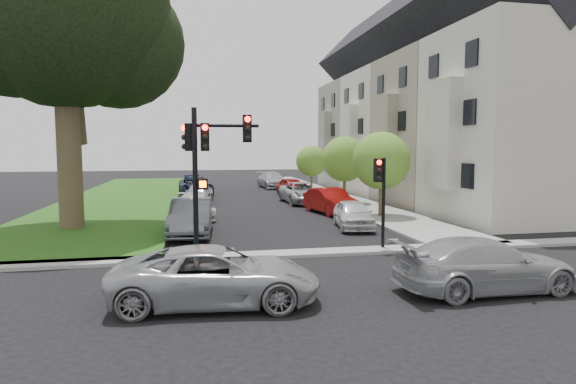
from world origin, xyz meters
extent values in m
plane|color=black|center=(0.00, 0.00, 0.00)|extent=(140.00, 140.00, 0.00)
cube|color=#164112|center=(-9.00, 24.00, 0.06)|extent=(8.00, 44.00, 0.12)
cube|color=gray|center=(6.75, 24.00, 0.06)|extent=(3.50, 44.00, 0.12)
cube|color=gray|center=(0.00, 2.00, 0.06)|extent=(60.00, 1.00, 0.12)
cube|color=beige|center=(12.50, 8.00, 5.00)|extent=(7.00, 7.40, 10.00)
cube|color=beige|center=(8.65, 8.00, 4.50)|extent=(0.70, 2.20, 5.50)
cube|color=black|center=(8.95, 8.00, 5.50)|extent=(0.08, 3.60, 6.00)
cube|color=gray|center=(12.50, 15.50, 5.00)|extent=(7.00, 7.40, 10.00)
cube|color=black|center=(12.50, 15.50, 12.47)|extent=(7.00, 7.55, 7.00)
cube|color=gray|center=(8.65, 15.50, 4.50)|extent=(0.70, 2.20, 5.50)
cube|color=black|center=(8.95, 15.50, 5.50)|extent=(0.08, 3.60, 6.00)
cube|color=beige|center=(12.50, 23.00, 5.00)|extent=(7.00, 7.40, 10.00)
cube|color=black|center=(12.50, 23.00, 12.47)|extent=(7.00, 7.55, 7.00)
cube|color=beige|center=(8.65, 23.00, 4.50)|extent=(0.70, 2.20, 5.50)
cube|color=black|center=(8.95, 23.00, 5.50)|extent=(0.08, 3.60, 6.00)
cube|color=#B0A395|center=(12.50, 30.50, 5.00)|extent=(7.00, 7.40, 10.00)
cube|color=black|center=(12.50, 30.50, 12.47)|extent=(7.00, 7.55, 7.00)
cube|color=#B0A395|center=(8.65, 30.50, 4.50)|extent=(0.70, 2.20, 5.50)
cube|color=black|center=(8.95, 30.50, 5.50)|extent=(0.08, 3.60, 6.00)
cylinder|color=#34251A|center=(-9.46, 9.25, 3.94)|extent=(1.08, 1.08, 7.88)
sphere|color=black|center=(-9.46, 9.25, 10.34)|extent=(9.45, 9.45, 9.45)
sphere|color=black|center=(-7.29, 10.24, 8.86)|extent=(6.30, 6.30, 6.30)
sphere|color=black|center=(-11.42, 8.76, 9.36)|extent=(6.70, 6.70, 6.70)
cylinder|color=#34251A|center=(6.20, 10.15, 1.12)|extent=(0.22, 0.22, 2.24)
sphere|color=#5A9431|center=(6.20, 10.15, 3.14)|extent=(3.14, 3.14, 3.14)
cylinder|color=#34251A|center=(6.20, 16.58, 1.10)|extent=(0.22, 0.22, 2.20)
sphere|color=#5A9431|center=(6.20, 16.58, 3.07)|extent=(3.07, 3.07, 3.07)
cylinder|color=#34251A|center=(6.20, 25.79, 0.96)|extent=(0.19, 0.19, 1.92)
sphere|color=#5A9431|center=(6.20, 25.79, 2.69)|extent=(2.69, 2.69, 2.69)
cylinder|color=black|center=(-3.80, 2.20, 2.60)|extent=(0.18, 0.18, 5.19)
cylinder|color=black|center=(-2.70, 2.20, 4.59)|extent=(2.20, 0.18, 0.12)
cube|color=black|center=(-3.45, 2.20, 4.19)|extent=(0.31, 0.27, 0.95)
cube|color=black|center=(-2.00, 2.20, 4.49)|extent=(0.31, 0.27, 0.95)
cube|color=black|center=(-4.00, 2.45, 4.19)|extent=(0.27, 0.31, 0.95)
sphere|color=#FF0C05|center=(-3.45, 2.05, 4.51)|extent=(0.20, 0.20, 0.20)
sphere|color=black|center=(-3.45, 2.05, 3.87)|extent=(0.20, 0.20, 0.20)
cube|color=black|center=(-3.55, 2.20, 2.60)|extent=(0.36, 0.26, 0.38)
cube|color=#FF5905|center=(-3.55, 2.06, 2.60)|extent=(0.22, 0.03, 0.22)
cylinder|color=black|center=(3.07, 2.20, 1.73)|extent=(0.15, 0.15, 3.46)
cube|color=black|center=(2.84, 2.20, 3.01)|extent=(0.31, 0.28, 0.87)
sphere|color=#FF0C05|center=(2.84, 2.06, 3.30)|extent=(0.18, 0.18, 0.18)
imported|color=#999BA0|center=(-3.36, -2.86, 0.71)|extent=(5.28, 2.78, 1.42)
imported|color=#999BA0|center=(3.75, -3.21, 0.72)|extent=(5.00, 2.15, 1.44)
imported|color=silver|center=(3.60, 7.15, 0.68)|extent=(2.22, 4.19, 1.36)
imported|color=maroon|center=(3.96, 12.29, 0.75)|extent=(2.39, 4.76, 1.50)
imported|color=#999BA0|center=(3.54, 17.84, 0.73)|extent=(2.65, 5.33, 1.45)
imported|color=maroon|center=(3.98, 23.38, 0.72)|extent=(2.26, 4.39, 1.43)
imported|color=#999BA0|center=(3.59, 30.79, 0.75)|extent=(2.55, 5.36, 1.51)
imported|color=#3F4247|center=(-3.98, 6.75, 0.80)|extent=(2.02, 4.98, 1.61)
imported|color=silver|center=(-3.80, 11.89, 0.65)|extent=(2.29, 4.66, 1.30)
imported|color=#999BA0|center=(-3.50, 19.15, 0.69)|extent=(2.33, 4.28, 1.38)
imported|color=black|center=(-3.65, 25.16, 0.75)|extent=(2.91, 5.60, 1.51)
imported|color=black|center=(-3.95, 31.59, 0.65)|extent=(1.40, 3.94, 1.30)
camera|label=1|loc=(-3.88, -14.53, 3.83)|focal=30.00mm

